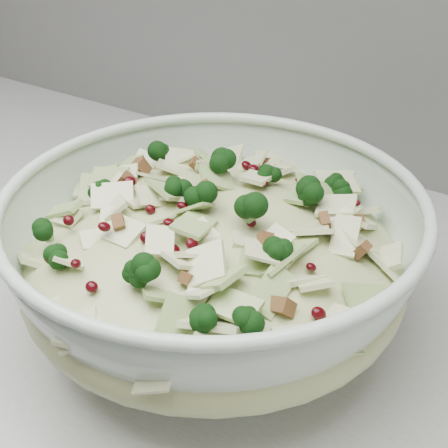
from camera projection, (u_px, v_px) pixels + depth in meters
name	position (u px, v px, depth m)	size (l,w,h in m)	color
counter	(63.00, 413.00, 1.07)	(3.60, 0.60, 0.90)	beige
mixing_bowl	(214.00, 262.00, 0.54)	(0.38, 0.38, 0.14)	silver
salad	(214.00, 240.00, 0.53)	(0.41, 0.41, 0.14)	#BAC284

